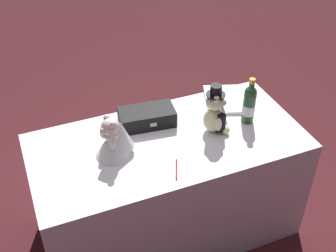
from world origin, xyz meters
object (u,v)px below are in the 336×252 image
champagne_bottle (249,104)px  guestbook (224,99)px  gift_case_black (147,117)px  teddy_bear_groom (216,113)px  signing_pen (176,169)px  teddy_bear_bride (115,139)px

champagne_bottle → guestbook: bearing=96.8°
champagne_bottle → guestbook: size_ratio=0.94×
gift_case_black → guestbook: (0.51, 0.04, -0.04)m
champagne_bottle → teddy_bear_groom: bearing=-178.1°
teddy_bear_groom → guestbook: size_ratio=0.99×
teddy_bear_groom → signing_pen: 0.40m
guestbook → champagne_bottle: bearing=-64.0°
teddy_bear_bride → signing_pen: (0.25, -0.23, -0.10)m
champagne_bottle → signing_pen: 0.59m
champagne_bottle → gift_case_black: (-0.54, 0.19, -0.07)m
teddy_bear_bride → champagne_bottle: bearing=-0.4°
teddy_bear_groom → champagne_bottle: bearing=1.9°
champagne_bottle → gift_case_black: champagne_bottle is taller
champagne_bottle → teddy_bear_bride: bearing=179.6°
champagne_bottle → gift_case_black: bearing=160.5°
signing_pen → guestbook: 0.68m
teddy_bear_groom → gift_case_black: bearing=148.9°
teddy_bear_groom → teddy_bear_bride: teddy_bear_groom is taller
signing_pen → teddy_bear_bride: bearing=137.7°
champagne_bottle → signing_pen: champagne_bottle is taller
teddy_bear_groom → guestbook: 0.32m
signing_pen → guestbook: size_ratio=0.48×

